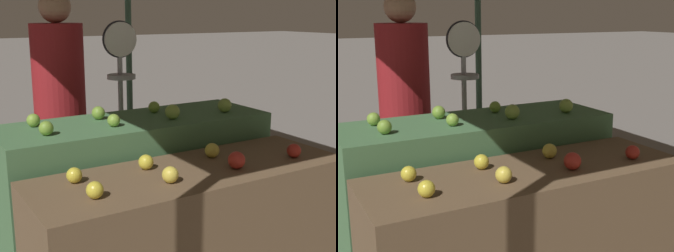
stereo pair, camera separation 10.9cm
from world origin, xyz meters
The scene contains 18 objects.
display_counter_front centered at (0.00, 0.00, 0.43)m, with size 1.61×0.55×0.85m, color brown.
display_counter_back centered at (0.00, 0.60, 0.49)m, with size 1.61×0.55×0.99m, color #4C7A4C.
apple_front_0 centered at (-0.55, -0.10, 0.89)m, with size 0.07×0.07×0.07m, color gold.
apple_front_1 centered at (-0.19, -0.10, 0.89)m, with size 0.08×0.08×0.08m, color yellow.
apple_front_2 centered at (0.19, -0.10, 0.89)m, with size 0.09×0.09×0.09m, color #B72D23.
apple_front_3 centered at (0.56, -0.11, 0.89)m, with size 0.07×0.07×0.07m, color #AD281E.
apple_front_4 centered at (-0.56, 0.12, 0.89)m, with size 0.07×0.07×0.07m, color gold.
apple_front_5 centered at (-0.20, 0.12, 0.89)m, with size 0.07×0.07×0.07m, color gold.
apple_front_6 centered at (0.19, 0.11, 0.89)m, with size 0.08×0.08×0.08m, color gold.
apple_back_0 centered at (-0.56, 0.50, 1.02)m, with size 0.08×0.08×0.08m, color #7AA338.
apple_back_1 centered at (-0.19, 0.50, 1.02)m, with size 0.07×0.07×0.07m, color #84AD3D.
apple_back_2 centered at (0.18, 0.49, 1.03)m, with size 0.09×0.09×0.09m, color #8EB247.
apple_back_3 centered at (0.57, 0.49, 1.03)m, with size 0.09×0.09×0.09m, color #8EB247.
apple_back_4 centered at (-0.57, 0.72, 1.02)m, with size 0.07×0.07×0.07m, color #84AD3D.
apple_back_5 centered at (-0.19, 0.71, 1.02)m, with size 0.08×0.08×0.08m, color #7AA338.
apple_back_6 centered at (0.18, 0.71, 1.02)m, with size 0.07×0.07×0.07m, color #84AD3D.
produce_scale centered at (0.19, 1.20, 1.11)m, with size 0.26×0.20×1.54m.
person_vendor_at_scale centered at (-0.15, 1.55, 1.01)m, with size 0.44×0.44×1.75m.
Camera 1 is at (-1.22, -1.79, 1.59)m, focal length 50.00 mm.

